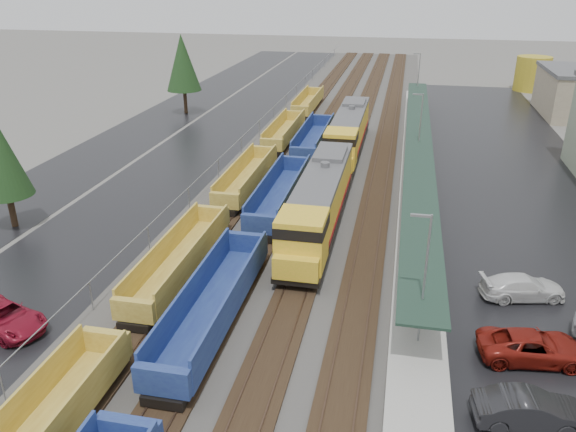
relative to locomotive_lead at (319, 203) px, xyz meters
name	(u,v)px	position (x,y,z in m)	size (l,w,h in m)	color
ballast_strip	(336,140)	(-2.00, 26.19, -2.46)	(20.00, 160.00, 0.08)	#302D2B
trackbed	(336,139)	(-2.00, 26.19, -2.34)	(14.60, 160.00, 0.22)	black
west_parking_lot	(217,134)	(-17.00, 26.19, -2.49)	(10.00, 160.00, 0.02)	black
west_road	(143,130)	(-27.00, 26.19, -2.49)	(9.00, 160.00, 0.02)	black
east_commuter_lot	(514,179)	(17.00, 16.19, -2.49)	(16.00, 100.00, 0.02)	black
station_platform	(416,165)	(7.50, 16.20, -1.76)	(3.00, 80.00, 8.00)	#9E9B93
chainlink_fence	(256,127)	(-11.50, 24.63, -0.89)	(0.08, 160.04, 2.02)	gray
distant_hills	(519,31)	(42.79, 176.87, -2.50)	(301.00, 140.00, 25.20)	#4D5E49
tree_west_near	(1,157)	(-24.00, -3.81, 3.32)	(3.96, 3.96, 9.00)	#332316
tree_west_far	(183,63)	(-25.00, 36.19, 4.63)	(4.84, 4.84, 11.00)	#332316
locomotive_lead	(319,203)	(0.00, 0.00, 0.00)	(3.15, 20.78, 4.70)	black
locomotive_trail	(348,132)	(0.00, 21.00, 0.00)	(3.15, 20.78, 4.70)	black
well_string_yellow	(219,212)	(-8.00, -0.19, -1.36)	(2.54, 97.52, 2.25)	#A9862F
well_string_blue	(214,304)	(-4.00, -13.37, -1.28)	(2.77, 86.12, 2.45)	navy
storage_tank	(532,74)	(26.75, 64.28, 0.36)	(5.71, 5.71, 5.71)	#AD9822
parked_car_west_c	(3,317)	(-15.48, -16.48, -1.73)	(5.54, 2.55, 1.54)	maroon
parked_car_east_a	(530,410)	(12.34, -18.23, -1.69)	(4.91, 1.71, 1.62)	black
parked_car_east_b	(533,347)	(13.36, -13.28, -1.72)	(5.58, 2.57, 1.55)	maroon
parked_car_east_c	(523,287)	(13.89, -6.96, -1.75)	(5.16, 2.10, 1.50)	silver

